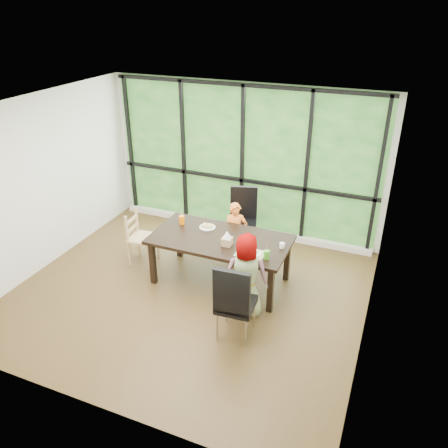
# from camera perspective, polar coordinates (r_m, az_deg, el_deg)

# --- Properties ---
(ground) EXTENTS (5.00, 5.00, 0.00)m
(ground) POSITION_cam_1_polar(r_m,az_deg,el_deg) (6.80, -4.40, -8.63)
(ground) COLOR black
(ground) RESTS_ON ground
(back_wall) EXTENTS (5.00, 0.00, 5.00)m
(back_wall) POSITION_cam_1_polar(r_m,az_deg,el_deg) (8.03, 2.45, 8.07)
(back_wall) COLOR silver
(back_wall) RESTS_ON ground
(foliage_backdrop) EXTENTS (4.80, 0.02, 2.65)m
(foliage_backdrop) POSITION_cam_1_polar(r_m,az_deg,el_deg) (8.01, 2.41, 8.03)
(foliage_backdrop) COLOR #1C4819
(foliage_backdrop) RESTS_ON back_wall
(window_mullions) EXTENTS (4.80, 0.06, 2.65)m
(window_mullions) POSITION_cam_1_polar(r_m,az_deg,el_deg) (7.97, 2.30, 7.94)
(window_mullions) COLOR black
(window_mullions) RESTS_ON back_wall
(window_sill) EXTENTS (4.80, 0.12, 0.10)m
(window_sill) POSITION_cam_1_polar(r_m,az_deg,el_deg) (8.45, 2.05, -0.49)
(window_sill) COLOR silver
(window_sill) RESTS_ON ground
(dining_table) EXTENTS (2.06, 1.08, 0.75)m
(dining_table) POSITION_cam_1_polar(r_m,az_deg,el_deg) (6.83, -0.46, -4.55)
(dining_table) COLOR black
(dining_table) RESTS_ON ground
(chair_window_leather) EXTENTS (0.57, 0.57, 1.08)m
(chair_window_leather) POSITION_cam_1_polar(r_m,az_deg,el_deg) (7.64, 2.42, 0.46)
(chair_window_leather) COLOR black
(chair_window_leather) RESTS_ON ground
(chair_interior_leather) EXTENTS (0.49, 0.49, 1.08)m
(chair_interior_leather) POSITION_cam_1_polar(r_m,az_deg,el_deg) (5.73, 1.54, -9.53)
(chair_interior_leather) COLOR black
(chair_interior_leather) RESTS_ON ground
(chair_end_beech) EXTENTS (0.45, 0.46, 0.90)m
(chair_end_beech) POSITION_cam_1_polar(r_m,az_deg,el_deg) (7.39, -10.27, -1.76)
(chair_end_beech) COLOR tan
(chair_end_beech) RESTS_ON ground
(child_toddler) EXTENTS (0.45, 0.38, 1.04)m
(child_toddler) POSITION_cam_1_polar(r_m,az_deg,el_deg) (7.28, 1.49, -1.14)
(child_toddler) COLOR orange
(child_toddler) RESTS_ON ground
(child_older) EXTENTS (0.67, 0.52, 1.22)m
(child_older) POSITION_cam_1_polar(r_m,az_deg,el_deg) (6.05, 2.65, -6.53)
(child_older) COLOR slate
(child_older) RESTS_ON ground
(placemat) EXTENTS (0.39, 0.29, 0.01)m
(placemat) POSITION_cam_1_polar(r_m,az_deg,el_deg) (6.26, 3.34, -3.75)
(placemat) COLOR tan
(placemat) RESTS_ON dining_table
(plate_far) EXTENTS (0.25, 0.25, 0.02)m
(plate_far) POSITION_cam_1_polar(r_m,az_deg,el_deg) (6.94, -2.12, -0.41)
(plate_far) COLOR white
(plate_far) RESTS_ON dining_table
(plate_near) EXTENTS (0.24, 0.24, 0.01)m
(plate_near) POSITION_cam_1_polar(r_m,az_deg,el_deg) (6.26, 3.68, -3.71)
(plate_near) COLOR white
(plate_near) RESTS_ON dining_table
(orange_cup) EXTENTS (0.09, 0.09, 0.14)m
(orange_cup) POSITION_cam_1_polar(r_m,az_deg,el_deg) (7.05, -5.37, 0.52)
(orange_cup) COLOR orange
(orange_cup) RESTS_ON dining_table
(green_cup) EXTENTS (0.08, 0.08, 0.12)m
(green_cup) POSITION_cam_1_polar(r_m,az_deg,el_deg) (6.14, 5.41, -3.90)
(green_cup) COLOR #4DB424
(green_cup) RESTS_ON dining_table
(white_mug) EXTENTS (0.07, 0.07, 0.07)m
(white_mug) POSITION_cam_1_polar(r_m,az_deg,el_deg) (6.43, 7.36, -2.71)
(white_mug) COLOR white
(white_mug) RESTS_ON dining_table
(tissue_box) EXTENTS (0.14, 0.14, 0.12)m
(tissue_box) POSITION_cam_1_polar(r_m,az_deg,el_deg) (6.43, 0.39, -2.22)
(tissue_box) COLOR tan
(tissue_box) RESTS_ON dining_table
(crepe_rolls_far) EXTENTS (0.20, 0.12, 0.04)m
(crepe_rolls_far) POSITION_cam_1_polar(r_m,az_deg,el_deg) (6.93, -2.12, -0.23)
(crepe_rolls_far) COLOR tan
(crepe_rolls_far) RESTS_ON plate_far
(crepe_rolls_near) EXTENTS (0.15, 0.12, 0.04)m
(crepe_rolls_near) POSITION_cam_1_polar(r_m,az_deg,el_deg) (6.25, 3.68, -3.51)
(crepe_rolls_near) COLOR tan
(crepe_rolls_near) RESTS_ON plate_near
(straw_white) EXTENTS (0.01, 0.04, 0.20)m
(straw_white) POSITION_cam_1_polar(r_m,az_deg,el_deg) (7.01, -5.41, 1.31)
(straw_white) COLOR white
(straw_white) RESTS_ON orange_cup
(straw_pink) EXTENTS (0.01, 0.04, 0.20)m
(straw_pink) POSITION_cam_1_polar(r_m,az_deg,el_deg) (6.08, 5.45, -3.07)
(straw_pink) COLOR pink
(straw_pink) RESTS_ON green_cup
(tissue) EXTENTS (0.12, 0.12, 0.11)m
(tissue) POSITION_cam_1_polar(r_m,az_deg,el_deg) (6.38, 0.40, -1.32)
(tissue) COLOR white
(tissue) RESTS_ON tissue_box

